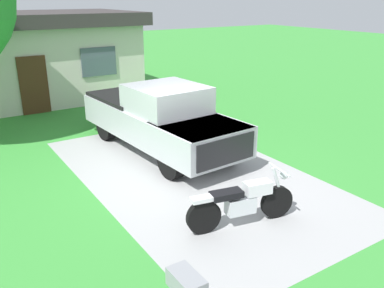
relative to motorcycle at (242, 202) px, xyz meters
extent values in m
plane|color=green|center=(0.45, 2.43, -0.47)|extent=(80.00, 80.00, 0.00)
cube|color=#A2A2A2|center=(0.45, 2.43, -0.47)|extent=(4.79, 8.42, 0.01)
cylinder|color=black|center=(0.74, -0.15, -0.14)|extent=(0.67, 0.25, 0.66)
cylinder|color=black|center=(-0.78, 0.15, -0.14)|extent=(0.67, 0.25, 0.66)
cube|color=silver|center=(-0.04, 0.01, -0.05)|extent=(0.60, 0.36, 0.32)
cube|color=silver|center=(0.30, -0.06, 0.25)|extent=(0.56, 0.36, 0.24)
cube|color=black|center=(-0.34, 0.07, 0.23)|extent=(0.64, 0.39, 0.12)
cube|color=silver|center=(-0.78, 0.15, 0.23)|extent=(0.51, 0.29, 0.08)
cylinder|color=silver|center=(0.74, -0.15, 0.23)|extent=(0.34, 0.12, 0.77)
cylinder|color=silver|center=(0.74, -0.15, 0.55)|extent=(0.18, 0.69, 0.04)
sphere|color=silver|center=(0.86, -0.17, 0.41)|extent=(0.16, 0.16, 0.16)
cylinder|color=black|center=(1.59, 2.68, -0.05)|extent=(0.36, 0.86, 0.84)
cylinder|color=black|center=(-0.05, 2.56, -0.05)|extent=(0.36, 0.86, 0.84)
cylinder|color=black|center=(1.34, 6.17, -0.05)|extent=(0.36, 0.86, 0.84)
cylinder|color=black|center=(-0.29, 6.05, -0.05)|extent=(0.36, 0.86, 0.84)
cube|color=#B7BABF|center=(0.64, 4.42, 0.33)|extent=(2.38, 5.73, 0.80)
cube|color=#B7BABF|center=(0.77, 2.57, 0.63)|extent=(2.03, 2.03, 0.20)
cube|color=#B7BABF|center=(0.67, 4.02, 1.08)|extent=(1.93, 2.02, 0.70)
cube|color=#3F4C56|center=(0.73, 3.22, 0.98)|extent=(1.71, 0.28, 0.60)
cube|color=black|center=(0.54, 5.96, 0.58)|extent=(2.06, 2.53, 0.50)
cube|color=black|center=(0.84, 1.64, 0.33)|extent=(1.70, 0.22, 0.64)
cube|color=gray|center=(-2.55, -2.08, 0.68)|extent=(0.26, 0.48, 0.22)
cube|color=beige|center=(-1.36, 12.75, 1.03)|extent=(9.00, 5.00, 3.00)
cube|color=#383333|center=(-1.36, 12.75, 2.78)|extent=(9.60, 5.60, 0.50)
cube|color=#4C2D19|center=(-1.36, 10.22, 0.58)|extent=(1.00, 0.08, 2.10)
cube|color=#4C5966|center=(1.16, 10.22, 1.23)|extent=(1.40, 0.06, 1.10)
camera|label=1|loc=(-4.49, -5.20, 3.64)|focal=38.17mm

